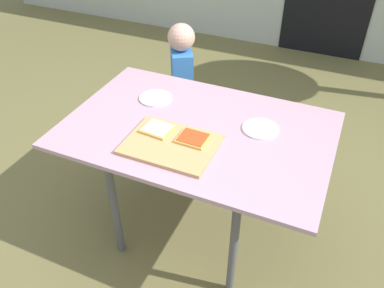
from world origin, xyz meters
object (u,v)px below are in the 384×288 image
pizza_slice_far_right (193,138)px  child_left (182,78)px  dining_table (197,139)px  pizza_slice_far_left (157,129)px  plate_white_right (261,129)px  plate_white_left (156,98)px  cutting_board (171,144)px

pizza_slice_far_right → child_left: bearing=118.0°
dining_table → child_left: size_ratio=1.40×
pizza_slice_far_left → plate_white_right: bearing=26.9°
plate_white_left → child_left: bearing=100.8°
plate_white_left → child_left: 0.64m
pizza_slice_far_left → child_left: 0.96m
pizza_slice_far_left → plate_white_left: 0.33m
dining_table → plate_white_left: plate_white_left is taller
plate_white_left → plate_white_right: bearing=-4.8°
pizza_slice_far_right → pizza_slice_far_left: (-0.19, 0.00, 0.00)m
plate_white_left → plate_white_right: (0.63, -0.05, 0.00)m
plate_white_right → pizza_slice_far_right: bearing=-138.9°
pizza_slice_far_left → plate_white_right: 0.52m
pizza_slice_far_left → child_left: size_ratio=0.16×
pizza_slice_far_right → child_left: child_left is taller
dining_table → pizza_slice_far_right: bearing=-76.5°
dining_table → plate_white_left: (-0.33, 0.17, 0.08)m
cutting_board → plate_white_right: (0.36, 0.30, -0.00)m
pizza_slice_far_left → child_left: (-0.28, 0.89, -0.21)m
dining_table → pizza_slice_far_right: size_ratio=9.19×
cutting_board → plate_white_right: size_ratio=2.35×
cutting_board → child_left: bearing=111.9°
cutting_board → pizza_slice_far_right: (0.09, 0.07, 0.02)m
cutting_board → pizza_slice_far_left: (-0.11, 0.07, 0.02)m
dining_table → pizza_slice_far_left: (-0.16, -0.12, 0.10)m
dining_table → plate_white_right: (0.30, 0.11, 0.08)m
pizza_slice_far_right → plate_white_left: pizza_slice_far_right is taller
cutting_board → child_left: 1.05m
plate_white_left → child_left: (-0.11, 0.60, -0.19)m
pizza_slice_far_left → plate_white_left: size_ratio=0.84×
cutting_board → pizza_slice_far_right: bearing=37.2°
cutting_board → child_left: size_ratio=0.45×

